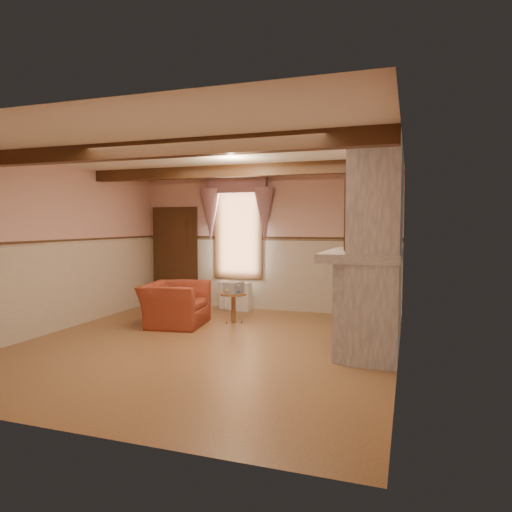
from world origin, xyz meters
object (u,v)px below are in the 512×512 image
(armchair, at_px, (175,304))
(oil_lamp, at_px, (368,240))
(mantel_clock, at_px, (369,242))
(side_table, at_px, (233,308))
(bowl, at_px, (363,248))
(radiator, at_px, (235,296))

(armchair, xyz_separation_m, oil_lamp, (3.33, 0.07, 1.18))
(mantel_clock, xyz_separation_m, oil_lamp, (0.00, -0.21, 0.04))
(side_table, bearing_deg, oil_lamp, -10.15)
(mantel_clock, bearing_deg, bowl, -90.00)
(armchair, bearing_deg, oil_lamp, -96.87)
(side_table, distance_m, radiator, 1.22)
(armchair, relative_size, bowl, 3.26)
(armchair, distance_m, oil_lamp, 3.53)
(radiator, distance_m, mantel_clock, 3.36)
(armchair, height_order, side_table, armchair)
(oil_lamp, bearing_deg, armchair, -178.76)
(armchair, xyz_separation_m, radiator, (0.51, 1.65, -0.08))
(armchair, relative_size, oil_lamp, 4.13)
(bowl, bearing_deg, side_table, 154.71)
(bowl, bearing_deg, oil_lamp, 90.00)
(armchair, relative_size, side_table, 2.10)
(side_table, distance_m, mantel_clock, 2.72)
(side_table, bearing_deg, radiator, 109.83)
(side_table, bearing_deg, mantel_clock, -5.30)
(side_table, height_order, bowl, bowl)
(oil_lamp, bearing_deg, radiator, 150.78)
(radiator, distance_m, bowl, 3.81)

